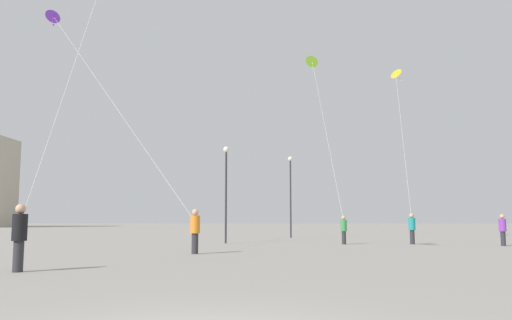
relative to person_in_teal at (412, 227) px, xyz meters
The scene contains 10 objects.
person_in_teal is the anchor object (origin of this frame).
person_in_purple 4.64m from the person_in_teal, 20.64° to the right, with size 0.37×0.37×1.68m.
person_in_black 21.63m from the person_in_teal, 132.55° to the right, with size 0.40×0.40×1.84m.
person_in_orange 13.92m from the person_in_teal, 142.20° to the right, with size 0.40×0.40×1.84m.
person_in_green 3.88m from the person_in_teal, behind, with size 0.35×0.35×1.61m.
kite_amber_diamond 13.48m from the person_in_teal, 81.43° to the left, with size 1.70×8.40×11.26m.
kite_lime_diamond 19.95m from the person_in_teal, 108.53° to the left, with size 1.43×14.70×14.15m.
kite_violet_diamond 22.66m from the person_in_teal, 169.31° to the right, with size 9.13×5.42×11.30m.
lamppost_east 11.04m from the person_in_teal, behind, with size 0.36×0.36×5.73m.
lamppost_west 11.99m from the person_in_teal, 124.86° to the left, with size 0.36×0.36×6.17m.
Camera 1 is at (0.93, -6.44, 1.44)m, focal length 36.31 mm.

